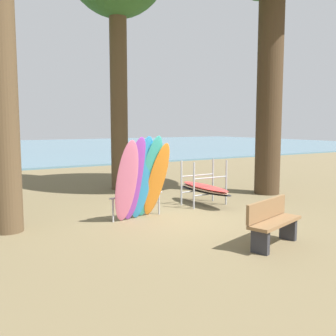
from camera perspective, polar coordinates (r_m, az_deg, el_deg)
The scene contains 4 objects.
ground_plane at distance 9.30m, azimuth 1.35°, elevation -7.50°, with size 80.00×80.00×0.00m, color brown.
leaning_board_pile at distance 8.99m, azimuth -3.84°, elevation -1.75°, with size 1.49×0.89×1.99m.
board_storage_rack at distance 10.86m, azimuth 5.34°, elevation -2.96°, with size 1.15×2.13×1.25m.
park_bench at distance 7.47m, azimuth 15.09°, elevation -7.61°, with size 1.46×0.80×0.85m.
Camera 1 is at (-4.88, -7.59, 2.24)m, focal length 41.46 mm.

